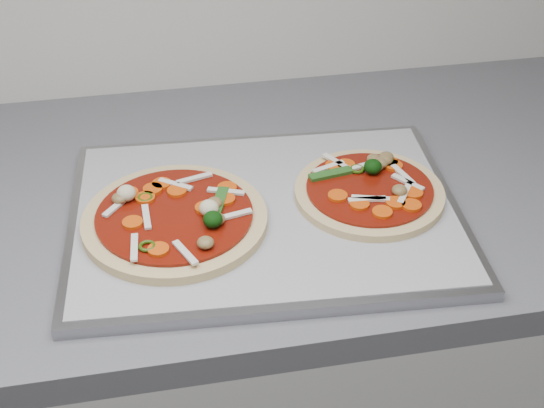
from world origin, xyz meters
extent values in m
cube|color=silver|center=(0.00, 1.30, 0.43)|extent=(3.60, 0.60, 0.86)
cube|color=#5B5C63|center=(0.00, 1.30, 0.88)|extent=(3.60, 0.60, 0.04)
cube|color=gray|center=(-0.29, 1.22, 0.91)|extent=(0.52, 0.40, 0.02)
cube|color=#96959B|center=(-0.29, 1.22, 0.92)|extent=(0.49, 0.37, 0.00)
cylinder|color=#D5B580|center=(-0.40, 1.21, 0.92)|extent=(0.27, 0.27, 0.01)
cylinder|color=maroon|center=(-0.40, 1.21, 0.93)|extent=(0.23, 0.23, 0.00)
ellipsoid|color=beige|center=(-0.46, 1.25, 0.94)|extent=(0.03, 0.03, 0.02)
ellipsoid|color=olive|center=(-0.47, 1.24, 0.94)|extent=(0.02, 0.02, 0.01)
cube|color=#2A5F22|center=(-0.35, 1.22, 0.94)|extent=(0.03, 0.06, 0.00)
cylinder|color=#D84E11|center=(-0.40, 1.25, 0.94)|extent=(0.03, 0.03, 0.00)
cylinder|color=#D84E11|center=(-0.41, 1.27, 0.94)|extent=(0.03, 0.03, 0.00)
ellipsoid|color=olive|center=(-0.35, 1.21, 0.94)|extent=(0.02, 0.02, 0.01)
cube|color=silver|center=(-0.33, 1.19, 0.94)|extent=(0.05, 0.02, 0.00)
torus|color=#2A460A|center=(-0.44, 1.15, 0.94)|extent=(0.03, 0.03, 0.00)
cylinder|color=#D84E11|center=(-0.33, 1.25, 0.94)|extent=(0.04, 0.04, 0.00)
cube|color=silver|center=(-0.45, 1.15, 0.94)|extent=(0.01, 0.05, 0.00)
cylinder|color=#D84E11|center=(-0.44, 1.25, 0.94)|extent=(0.03, 0.03, 0.00)
cube|color=silver|center=(-0.40, 1.27, 0.94)|extent=(0.04, 0.03, 0.00)
cylinder|color=#D84E11|center=(-0.43, 1.14, 0.94)|extent=(0.03, 0.03, 0.00)
torus|color=#2A460A|center=(-0.44, 1.24, 0.94)|extent=(0.02, 0.02, 0.00)
cube|color=silver|center=(-0.40, 1.13, 0.94)|extent=(0.03, 0.05, 0.00)
cylinder|color=#D84E11|center=(-0.37, 1.21, 0.94)|extent=(0.04, 0.04, 0.00)
cylinder|color=#D84E11|center=(-0.43, 1.26, 0.94)|extent=(0.04, 0.04, 0.00)
cube|color=silver|center=(-0.44, 1.20, 0.94)|extent=(0.01, 0.05, 0.00)
cube|color=silver|center=(-0.33, 1.24, 0.94)|extent=(0.05, 0.02, 0.00)
ellipsoid|color=olive|center=(-0.37, 1.14, 0.94)|extent=(0.03, 0.03, 0.01)
cylinder|color=#D84E11|center=(-0.34, 1.22, 0.94)|extent=(0.03, 0.03, 0.00)
cylinder|color=#D84E11|center=(-0.46, 1.26, 0.94)|extent=(0.04, 0.04, 0.00)
cylinder|color=#D84E11|center=(-0.45, 1.20, 0.94)|extent=(0.03, 0.03, 0.00)
ellipsoid|color=beige|center=(-0.36, 1.20, 0.94)|extent=(0.03, 0.03, 0.02)
ellipsoid|color=olive|center=(-0.35, 1.18, 0.94)|extent=(0.03, 0.03, 0.01)
ellipsoid|color=#093409|center=(-0.36, 1.17, 0.94)|extent=(0.02, 0.02, 0.02)
cube|color=silver|center=(-0.47, 1.23, 0.94)|extent=(0.04, 0.04, 0.00)
cube|color=silver|center=(-0.37, 1.28, 0.94)|extent=(0.05, 0.02, 0.00)
cylinder|color=#D5B580|center=(-0.15, 1.22, 0.92)|extent=(0.24, 0.24, 0.01)
cylinder|color=maroon|center=(-0.15, 1.22, 0.93)|extent=(0.20, 0.20, 0.00)
cube|color=silver|center=(-0.11, 1.20, 0.93)|extent=(0.03, 0.04, 0.00)
cylinder|color=#D84E11|center=(-0.17, 1.19, 0.93)|extent=(0.03, 0.03, 0.00)
cube|color=silver|center=(-0.18, 1.28, 0.93)|extent=(0.03, 0.05, 0.00)
cylinder|color=#D84E11|center=(-0.17, 1.28, 0.93)|extent=(0.03, 0.03, 0.00)
cube|color=silver|center=(-0.16, 1.19, 0.93)|extent=(0.05, 0.01, 0.00)
ellipsoid|color=#093409|center=(-0.14, 1.25, 0.94)|extent=(0.03, 0.03, 0.02)
cube|color=#2A5F22|center=(-0.19, 1.26, 0.93)|extent=(0.06, 0.02, 0.00)
cylinder|color=#D84E11|center=(-0.18, 1.28, 0.93)|extent=(0.04, 0.04, 0.00)
ellipsoid|color=olive|center=(-0.12, 1.26, 0.94)|extent=(0.03, 0.03, 0.01)
cylinder|color=#D84E11|center=(-0.11, 1.26, 0.93)|extent=(0.03, 0.03, 0.00)
ellipsoid|color=olive|center=(-0.12, 1.27, 0.94)|extent=(0.02, 0.02, 0.01)
ellipsoid|color=olive|center=(-0.13, 1.26, 0.94)|extent=(0.03, 0.03, 0.01)
cylinder|color=#D84E11|center=(-0.11, 1.27, 0.93)|extent=(0.03, 0.03, 0.00)
cube|color=silver|center=(-0.16, 1.26, 0.93)|extent=(0.05, 0.02, 0.00)
cube|color=silver|center=(-0.19, 1.27, 0.93)|extent=(0.05, 0.02, 0.00)
cylinder|color=#D84E11|center=(-0.15, 1.16, 0.93)|extent=(0.04, 0.04, 0.00)
ellipsoid|color=olive|center=(-0.12, 1.20, 0.94)|extent=(0.03, 0.03, 0.01)
ellipsoid|color=olive|center=(-0.13, 1.27, 0.94)|extent=(0.02, 0.02, 0.01)
cube|color=silver|center=(-0.10, 1.22, 0.93)|extent=(0.03, 0.04, 0.00)
cylinder|color=#D84E11|center=(-0.10, 1.20, 0.93)|extent=(0.03, 0.03, 0.00)
torus|color=#2A460A|center=(-0.16, 1.26, 0.93)|extent=(0.03, 0.03, 0.00)
cube|color=silver|center=(-0.16, 1.19, 0.93)|extent=(0.05, 0.02, 0.00)
cube|color=silver|center=(-0.10, 1.24, 0.93)|extent=(0.02, 0.05, 0.00)
ellipsoid|color=olive|center=(-0.11, 1.28, 0.94)|extent=(0.02, 0.02, 0.01)
torus|color=#2A460A|center=(-0.11, 1.28, 0.93)|extent=(0.02, 0.02, 0.00)
cylinder|color=#D84E11|center=(-0.13, 1.18, 0.93)|extent=(0.03, 0.03, 0.00)
cylinder|color=#D84E11|center=(-0.11, 1.17, 0.93)|extent=(0.03, 0.03, 0.00)
cylinder|color=#D84E11|center=(-0.20, 1.21, 0.93)|extent=(0.03, 0.03, 0.00)
camera|label=1|loc=(-0.42, 0.46, 1.49)|focal=50.00mm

